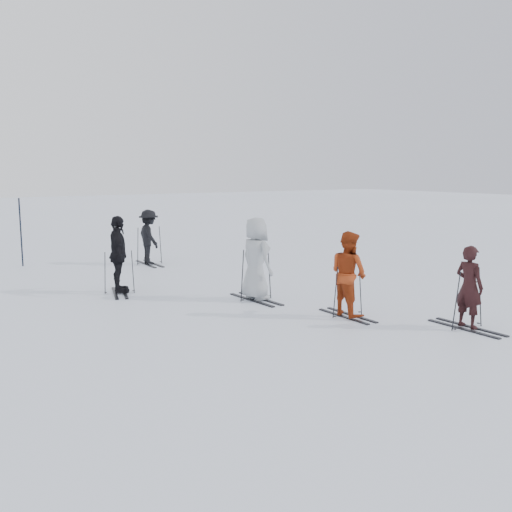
{
  "coord_description": "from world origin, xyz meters",
  "views": [
    {
      "loc": [
        -7.74,
        -10.93,
        3.15
      ],
      "look_at": [
        0.0,
        1.0,
        1.0
      ],
      "focal_mm": 40.0,
      "sensor_mm": 36.0,
      "label": 1
    }
  ],
  "objects_px": {
    "skier_red": "(348,275)",
    "skier_uphill_left": "(118,256)",
    "skier_grey": "(256,260)",
    "piste_marker": "(21,232)",
    "skier_near_dark": "(469,288)",
    "skier_uphill_far": "(149,238)"
  },
  "relations": [
    {
      "from": "skier_red",
      "to": "skier_uphill_left",
      "type": "height_order",
      "value": "skier_uphill_left"
    },
    {
      "from": "skier_grey",
      "to": "piste_marker",
      "type": "bearing_deg",
      "value": 21.35
    },
    {
      "from": "skier_red",
      "to": "piste_marker",
      "type": "height_order",
      "value": "piste_marker"
    },
    {
      "from": "skier_uphill_left",
      "to": "skier_grey",
      "type": "bearing_deg",
      "value": -119.33
    },
    {
      "from": "skier_uphill_left",
      "to": "piste_marker",
      "type": "bearing_deg",
      "value": 27.38
    },
    {
      "from": "skier_near_dark",
      "to": "skier_grey",
      "type": "height_order",
      "value": "skier_grey"
    },
    {
      "from": "skier_near_dark",
      "to": "skier_uphill_far",
      "type": "relative_size",
      "value": 0.91
    },
    {
      "from": "skier_near_dark",
      "to": "skier_uphill_far",
      "type": "distance_m",
      "value": 11.12
    },
    {
      "from": "skier_red",
      "to": "skier_uphill_left",
      "type": "bearing_deg",
      "value": 34.33
    },
    {
      "from": "skier_uphill_far",
      "to": "skier_grey",
      "type": "bearing_deg",
      "value": -177.34
    },
    {
      "from": "skier_uphill_far",
      "to": "piste_marker",
      "type": "xyz_separation_m",
      "value": [
        -3.68,
        1.94,
        0.22
      ]
    },
    {
      "from": "skier_near_dark",
      "to": "piste_marker",
      "type": "relative_size",
      "value": 0.74
    },
    {
      "from": "skier_grey",
      "to": "skier_uphill_far",
      "type": "xyz_separation_m",
      "value": [
        -0.11,
        6.44,
        -0.09
      ]
    },
    {
      "from": "skier_grey",
      "to": "piste_marker",
      "type": "xyz_separation_m",
      "value": [
        -3.78,
        8.38,
        0.13
      ]
    },
    {
      "from": "skier_grey",
      "to": "skier_near_dark",
      "type": "bearing_deg",
      "value": -156.97
    },
    {
      "from": "skier_red",
      "to": "skier_grey",
      "type": "xyz_separation_m",
      "value": [
        -0.81,
        2.41,
        0.08
      ]
    },
    {
      "from": "skier_red",
      "to": "skier_uphill_left",
      "type": "xyz_separation_m",
      "value": [
        -3.36,
        4.94,
        0.07
      ]
    },
    {
      "from": "skier_near_dark",
      "to": "skier_uphill_far",
      "type": "height_order",
      "value": "skier_uphill_far"
    },
    {
      "from": "piste_marker",
      "to": "skier_red",
      "type": "bearing_deg",
      "value": -66.94
    },
    {
      "from": "skier_uphill_far",
      "to": "piste_marker",
      "type": "bearing_deg",
      "value": 63.96
    },
    {
      "from": "skier_uphill_far",
      "to": "skier_red",
      "type": "bearing_deg",
      "value": -172.38
    },
    {
      "from": "piste_marker",
      "to": "skier_near_dark",
      "type": "bearing_deg",
      "value": -65.11
    }
  ]
}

